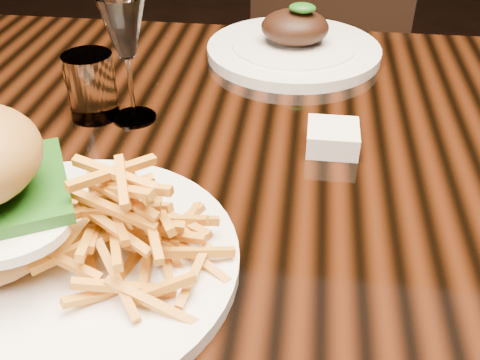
# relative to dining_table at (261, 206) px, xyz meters

# --- Properties ---
(dining_table) EXTENTS (1.60, 0.90, 0.75)m
(dining_table) POSITION_rel_dining_table_xyz_m (0.00, 0.00, 0.00)
(dining_table) COLOR black
(dining_table) RESTS_ON ground
(burger_plate) EXTENTS (0.33, 0.33, 0.22)m
(burger_plate) POSITION_rel_dining_table_xyz_m (-0.17, -0.22, 0.14)
(burger_plate) COLOR white
(burger_plate) RESTS_ON dining_table
(ramekin) EXTENTS (0.08, 0.08, 0.03)m
(ramekin) POSITION_rel_dining_table_xyz_m (0.08, 0.03, 0.09)
(ramekin) COLOR white
(ramekin) RESTS_ON dining_table
(wine_glass) EXTENTS (0.06, 0.06, 0.17)m
(wine_glass) POSITION_rel_dining_table_xyz_m (-0.18, 0.07, 0.20)
(wine_glass) COLOR white
(wine_glass) RESTS_ON dining_table
(water_tumbler) EXTENTS (0.07, 0.07, 0.09)m
(water_tumbler) POSITION_rel_dining_table_xyz_m (-0.24, 0.08, 0.12)
(water_tumbler) COLOR white
(water_tumbler) RESTS_ON dining_table
(far_dish) EXTENTS (0.29, 0.29, 0.09)m
(far_dish) POSITION_rel_dining_table_xyz_m (0.02, 0.32, 0.09)
(far_dish) COLOR white
(far_dish) RESTS_ON dining_table
(chair_far) EXTENTS (0.55, 0.56, 0.95)m
(chair_far) POSITION_rel_dining_table_xyz_m (0.07, 0.89, -0.13)
(chair_far) COLOR black
(chair_far) RESTS_ON ground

